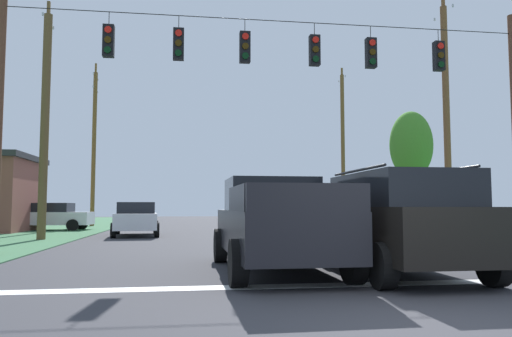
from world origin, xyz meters
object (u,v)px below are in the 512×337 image
at_px(distant_car_crossing_white, 51,216).
at_px(utility_pole_mid_right, 447,116).
at_px(overhead_signal_span, 277,104).
at_px(distant_car_far_parked, 367,215).
at_px(pickup_truck, 275,224).
at_px(utility_pole_mid_left, 45,122).
at_px(utility_pole_far_right, 343,147).
at_px(utility_pole_far_left, 94,144).
at_px(suv_black, 397,220).
at_px(tree_roadside_left, 411,146).
at_px(distant_car_oncoming, 136,218).

xyz_separation_m(distant_car_crossing_white, utility_pole_mid_right, (18.72, -8.61, 4.50)).
relative_size(overhead_signal_span, distant_car_far_parked, 3.68).
bearing_deg(pickup_truck, utility_pole_mid_left, 125.97).
height_order(overhead_signal_span, utility_pole_far_right, utility_pole_far_right).
bearing_deg(utility_pole_mid_right, utility_pole_mid_left, 178.10).
relative_size(utility_pole_far_right, utility_pole_far_left, 1.03).
height_order(pickup_truck, utility_pole_far_right, utility_pole_far_right).
bearing_deg(suv_black, pickup_truck, 158.40).
bearing_deg(tree_roadside_left, overhead_signal_span, -125.80).
distance_m(suv_black, distant_car_crossing_white, 22.48).
bearing_deg(overhead_signal_span, distant_car_crossing_white, 125.63).
bearing_deg(distant_car_oncoming, utility_pole_mid_left, -144.17).
bearing_deg(utility_pole_far_left, overhead_signal_span, -65.49).
bearing_deg(distant_car_oncoming, distant_car_crossing_white, 132.66).
height_order(overhead_signal_span, distant_car_far_parked, overhead_signal_span).
bearing_deg(suv_black, distant_car_crossing_white, 120.82).
height_order(distant_car_oncoming, utility_pole_mid_left, utility_pole_mid_left).
distance_m(utility_pole_mid_left, utility_pole_far_left, 13.59).
relative_size(distant_car_oncoming, distant_car_far_parked, 1.00).
relative_size(pickup_truck, suv_black, 1.13).
distance_m(utility_pole_mid_right, utility_pole_far_left, 22.52).
bearing_deg(utility_pole_mid_right, utility_pole_far_left, 141.19).
relative_size(suv_black, utility_pole_mid_left, 0.49).
relative_size(utility_pole_mid_right, utility_pole_far_right, 0.95).
xyz_separation_m(pickup_truck, utility_pole_far_left, (-8.07, 23.90, 4.58)).
bearing_deg(utility_pole_mid_left, distant_car_oncoming, 35.83).
xyz_separation_m(overhead_signal_span, utility_pole_far_right, (8.46, 19.45, 1.19)).
bearing_deg(suv_black, utility_pole_far_right, 74.05).
height_order(distant_car_far_parked, utility_pole_mid_right, utility_pole_mid_right).
relative_size(distant_car_oncoming, tree_roadside_left, 0.55).
bearing_deg(tree_roadside_left, suv_black, -116.50).
relative_size(overhead_signal_span, utility_pole_mid_left, 1.67).
height_order(overhead_signal_span, tree_roadside_left, tree_roadside_left).
distance_m(distant_car_crossing_white, utility_pole_mid_right, 21.09).
xyz_separation_m(distant_car_far_parked, utility_pole_far_left, (-17.62, 4.18, 4.76)).
relative_size(pickup_truck, utility_pole_mid_left, 0.56).
bearing_deg(utility_pole_far_left, distant_car_far_parked, -13.34).
bearing_deg(utility_pole_far_right, utility_pole_far_left, 179.52).
distance_m(overhead_signal_span, utility_pole_mid_right, 10.25).
xyz_separation_m(utility_pole_mid_right, utility_pole_far_left, (-17.55, 14.11, 0.26)).
distance_m(overhead_signal_span, utility_pole_far_right, 21.25).
xyz_separation_m(pickup_truck, distant_car_crossing_white, (-9.24, 18.40, -0.18)).
xyz_separation_m(pickup_truck, utility_pole_mid_right, (9.48, 9.79, 4.33)).
bearing_deg(distant_car_oncoming, overhead_signal_span, -59.78).
bearing_deg(suv_black, distant_car_oncoming, 114.92).
distance_m(distant_car_crossing_white, utility_pole_far_right, 19.92).
relative_size(overhead_signal_span, distant_car_crossing_white, 3.68).
xyz_separation_m(suv_black, utility_pole_mid_left, (-9.80, 11.26, 3.64)).
bearing_deg(utility_pole_mid_right, distant_car_far_parked, 89.61).
bearing_deg(overhead_signal_span, utility_pole_mid_right, 32.48).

